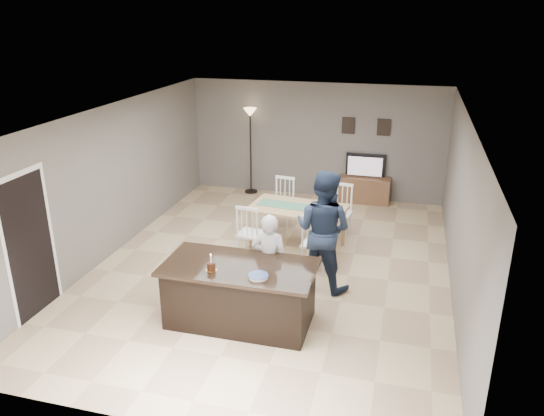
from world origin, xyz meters
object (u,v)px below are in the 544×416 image
(television, at_px, (365,166))
(floor_lamp, at_px, (250,128))
(tv_console, at_px, (363,190))
(kitchen_island, at_px, (240,293))
(man, at_px, (323,230))
(woman, at_px, (269,261))
(plate_stack, at_px, (258,276))
(dining_table, at_px, (298,214))
(birthday_cake, at_px, (211,266))

(television, height_order, floor_lamp, floor_lamp)
(tv_console, distance_m, floor_lamp, 3.05)
(kitchen_island, xyz_separation_m, man, (0.95, 1.35, 0.53))
(man, bearing_deg, kitchen_island, 72.09)
(woman, height_order, man, man)
(plate_stack, relative_size, dining_table, 0.13)
(dining_table, relative_size, floor_lamp, 1.03)
(woman, bearing_deg, dining_table, -93.44)
(television, bearing_deg, dining_table, 72.09)
(woman, distance_m, birthday_cake, 1.02)
(plate_stack, bearing_deg, dining_table, 92.13)
(plate_stack, bearing_deg, kitchen_island, 142.07)
(birthday_cake, bearing_deg, man, 51.23)
(television, xyz_separation_m, plate_stack, (-0.84, -5.92, 0.06))
(television, bearing_deg, man, 86.66)
(woman, bearing_deg, tv_console, -104.75)
(woman, xyz_separation_m, birthday_cake, (-0.61, -0.79, 0.22))
(kitchen_island, xyz_separation_m, woman, (0.28, 0.55, 0.29))
(television, bearing_deg, floor_lamp, 1.04)
(birthday_cake, bearing_deg, television, 75.46)
(tv_console, xyz_separation_m, plate_stack, (-0.84, -5.85, 0.62))
(tv_console, height_order, plate_stack, plate_stack)
(tv_console, height_order, birthday_cake, birthday_cake)
(woman, height_order, birthday_cake, woman)
(kitchen_island, relative_size, birthday_cake, 8.73)
(floor_lamp, bearing_deg, tv_console, -0.42)
(kitchen_island, xyz_separation_m, television, (1.20, 5.64, 0.41))
(plate_stack, bearing_deg, man, 70.04)
(woman, height_order, dining_table, woman)
(man, relative_size, dining_table, 0.92)
(plate_stack, bearing_deg, television, 81.91)
(tv_console, bearing_deg, floor_lamp, 179.58)
(plate_stack, distance_m, floor_lamp, 6.21)
(floor_lamp, bearing_deg, woman, -69.99)
(television, distance_m, plate_stack, 5.98)
(television, height_order, woman, woman)
(tv_console, relative_size, birthday_cake, 4.87)
(dining_table, bearing_deg, television, 78.57)
(man, bearing_deg, birthday_cake, 68.45)
(tv_console, distance_m, man, 4.28)
(kitchen_island, height_order, plate_stack, plate_stack)
(plate_stack, height_order, floor_lamp, floor_lamp)
(birthday_cake, height_order, floor_lamp, floor_lamp)
(kitchen_island, xyz_separation_m, floor_lamp, (-1.55, 5.59, 1.16))
(birthday_cake, height_order, plate_stack, birthday_cake)
(kitchen_island, xyz_separation_m, birthday_cake, (-0.32, -0.24, 0.50))
(plate_stack, distance_m, dining_table, 2.99)
(television, distance_m, dining_table, 3.10)
(kitchen_island, distance_m, dining_table, 2.72)
(tv_console, height_order, man, man)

